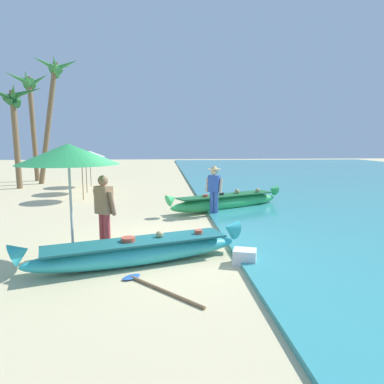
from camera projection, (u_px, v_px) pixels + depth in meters
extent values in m
plane|color=beige|center=(163.00, 248.00, 7.89)|extent=(80.00, 80.00, 0.00)
ellipsoid|color=#33B2BC|center=(138.00, 253.00, 6.82)|extent=(4.25, 2.00, 0.47)
cone|color=#33B2BC|center=(20.00, 252.00, 5.98)|extent=(0.52, 0.52, 0.49)
cone|color=#33B2BC|center=(230.00, 229.00, 7.59)|extent=(0.52, 0.52, 0.49)
cube|color=#1C6267|center=(138.00, 241.00, 6.79)|extent=(3.61, 1.80, 0.04)
cylinder|color=#B74C38|center=(198.00, 232.00, 7.28)|extent=(0.17, 0.17, 0.10)
sphere|color=tan|center=(160.00, 234.00, 7.01)|extent=(0.15, 0.15, 0.15)
cylinder|color=#B74C38|center=(128.00, 240.00, 6.72)|extent=(0.27, 0.27, 0.10)
ellipsoid|color=#38B760|center=(227.00, 203.00, 12.25)|extent=(4.31, 2.57, 0.53)
cone|color=#38B760|center=(172.00, 199.00, 11.08)|extent=(0.53, 0.52, 0.46)
cone|color=#38B760|center=(273.00, 189.00, 13.32)|extent=(0.53, 0.52, 0.46)
cube|color=#1E6435|center=(227.00, 195.00, 12.21)|extent=(3.68, 2.26, 0.04)
sphere|color=tan|center=(258.00, 190.00, 12.79)|extent=(0.17, 0.17, 0.17)
sphere|color=tan|center=(237.00, 191.00, 12.50)|extent=(0.18, 0.18, 0.18)
cylinder|color=#2D2D33|center=(222.00, 194.00, 12.14)|extent=(0.18, 0.18, 0.10)
cylinder|color=#B74C38|center=(205.00, 196.00, 11.71)|extent=(0.18, 0.18, 0.10)
cylinder|color=#3D5BA8|center=(216.00, 204.00, 11.27)|extent=(0.14, 0.14, 0.79)
cylinder|color=#3D5BA8|center=(212.00, 204.00, 11.33)|extent=(0.14, 0.14, 0.79)
cube|color=#3356B2|center=(214.00, 184.00, 11.20)|extent=(0.42, 0.36, 0.54)
cylinder|color=beige|center=(221.00, 186.00, 11.11)|extent=(0.16, 0.21, 0.49)
cylinder|color=beige|center=(207.00, 185.00, 11.28)|extent=(0.16, 0.21, 0.49)
sphere|color=beige|center=(214.00, 172.00, 11.15)|extent=(0.22, 0.22, 0.22)
cylinder|color=tan|center=(214.00, 169.00, 11.14)|extent=(0.44, 0.44, 0.02)
cone|color=tan|center=(214.00, 167.00, 11.13)|extent=(0.26, 0.26, 0.12)
cylinder|color=#B2383D|center=(103.00, 233.00, 7.49)|extent=(0.14, 0.14, 0.88)
cylinder|color=#B2383D|center=(107.00, 234.00, 7.42)|extent=(0.14, 0.14, 0.88)
cube|color=#9E7051|center=(104.00, 200.00, 7.35)|extent=(0.42, 0.40, 0.59)
cylinder|color=#9E7051|center=(97.00, 201.00, 7.50)|extent=(0.19, 0.21, 0.54)
cylinder|color=#9E7051|center=(112.00, 203.00, 7.25)|extent=(0.19, 0.21, 0.54)
sphere|color=#9E7051|center=(103.00, 180.00, 7.29)|extent=(0.22, 0.22, 0.22)
cylinder|color=#B7B7BC|center=(71.00, 204.00, 6.87)|extent=(0.05, 0.05, 2.35)
cone|color=#28934C|center=(68.00, 154.00, 6.73)|extent=(1.97, 1.97, 0.40)
cylinder|color=#333338|center=(74.00, 260.00, 7.04)|extent=(0.36, 0.36, 0.06)
cylinder|color=#8E6B47|center=(83.00, 177.00, 14.24)|extent=(0.04, 0.04, 1.90)
cone|color=silver|center=(82.00, 158.00, 14.12)|extent=(1.60, 1.60, 0.32)
cylinder|color=#8E6B47|center=(86.00, 173.00, 16.35)|extent=(0.04, 0.04, 1.90)
cone|color=silver|center=(86.00, 156.00, 16.23)|extent=(1.60, 1.60, 0.32)
cylinder|color=#8E6B47|center=(90.00, 169.00, 18.61)|extent=(0.04, 0.04, 1.90)
cone|color=silver|center=(90.00, 154.00, 18.49)|extent=(1.60, 1.60, 0.32)
cylinder|color=brown|center=(16.00, 140.00, 17.59)|extent=(0.32, 0.28, 4.93)
cone|color=#23602D|center=(23.00, 93.00, 17.23)|extent=(2.04, 0.59, 0.84)
cone|color=#23602D|center=(18.00, 96.00, 17.69)|extent=(0.76, 1.64, 1.03)
cone|color=#23602D|center=(5.00, 97.00, 17.48)|extent=(1.83, 1.21, 1.21)
cone|color=#23602D|center=(1.00, 94.00, 16.94)|extent=(1.68, 1.34, 1.07)
cone|color=#23602D|center=(13.00, 94.00, 16.87)|extent=(1.06, 1.66, 1.01)
cylinder|color=brown|center=(48.00, 124.00, 19.48)|extent=(1.43, 0.28, 6.78)
cone|color=#337F3D|center=(64.00, 66.00, 19.11)|extent=(1.62, 0.37, 0.93)
cone|color=#337F3D|center=(62.00, 66.00, 19.51)|extent=(1.11, 1.78, 0.78)
cone|color=#337F3D|center=(51.00, 66.00, 19.29)|extent=(1.42, 1.22, 0.89)
cone|color=#337F3D|center=(47.00, 64.00, 18.78)|extent=(1.55, 1.26, 0.90)
cone|color=#337F3D|center=(55.00, 66.00, 18.70)|extent=(0.63, 1.46, 1.14)
cylinder|color=brown|center=(33.00, 130.00, 20.96)|extent=(0.41, 0.28, 6.21)
cone|color=#337F3D|center=(36.00, 81.00, 20.58)|extent=(1.51, 0.38, 1.08)
cone|color=#337F3D|center=(34.00, 81.00, 21.05)|extent=(0.79, 1.98, 0.89)
cone|color=#337F3D|center=(25.00, 79.00, 20.75)|extent=(1.39, 1.23, 0.72)
cone|color=#337F3D|center=(20.00, 79.00, 20.23)|extent=(1.66, 1.32, 0.98)
cone|color=#337F3D|center=(27.00, 80.00, 20.11)|extent=(0.63, 1.66, 1.15)
cube|color=silver|center=(245.00, 257.00, 6.81)|extent=(0.54, 0.49, 0.31)
cylinder|color=#8E6B47|center=(164.00, 291.00, 5.56)|extent=(1.20, 1.30, 0.05)
ellipsoid|color=#2D60B7|center=(131.00, 277.00, 6.13)|extent=(0.40, 0.39, 0.03)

